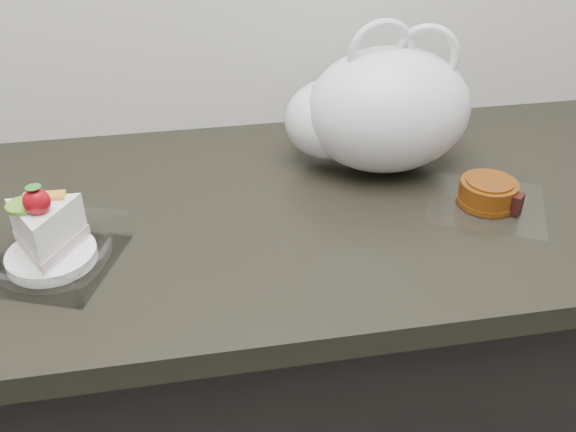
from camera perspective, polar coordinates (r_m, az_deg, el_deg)
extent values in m
cube|color=black|center=(1.35, -2.04, -16.20)|extent=(2.00, 0.60, 0.86)
cube|color=black|center=(1.05, -2.52, 0.04)|extent=(2.04, 0.64, 0.04)
cube|color=white|center=(0.97, -20.13, -3.89)|extent=(0.22, 0.22, 0.00)
cylinder|color=white|center=(0.96, -20.25, -3.38)|extent=(0.12, 0.12, 0.02)
ellipsoid|color=#B80C1C|center=(0.90, -21.44, 1.18)|extent=(0.04, 0.03, 0.04)
cone|color=#2D7223|center=(0.89, -21.67, 2.17)|extent=(0.02, 0.02, 0.01)
cylinder|color=#6BA830|center=(0.92, -22.50, 0.86)|extent=(0.05, 0.05, 0.01)
cube|color=orange|center=(0.94, -20.89, 1.65)|extent=(0.06, 0.02, 0.01)
cube|color=white|center=(1.09, 17.17, 1.08)|extent=(0.24, 0.23, 0.00)
cylinder|color=brown|center=(1.08, 17.34, 1.99)|extent=(0.11, 0.11, 0.04)
cylinder|color=brown|center=(1.09, 17.22, 1.32)|extent=(0.12, 0.12, 0.01)
cylinder|color=brown|center=(1.07, 17.53, 2.96)|extent=(0.09, 0.09, 0.00)
cube|color=black|center=(1.07, 19.40, 1.08)|extent=(0.03, 0.03, 0.03)
ellipsoid|color=silver|center=(1.13, 8.88, 9.30)|extent=(0.31, 0.25, 0.21)
ellipsoid|color=silver|center=(1.14, 3.94, 8.57)|extent=(0.18, 0.17, 0.14)
torus|color=silver|center=(1.09, 8.33, 14.04)|extent=(0.12, 0.02, 0.12)
torus|color=silver|center=(1.11, 12.22, 13.72)|extent=(0.11, 0.05, 0.11)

